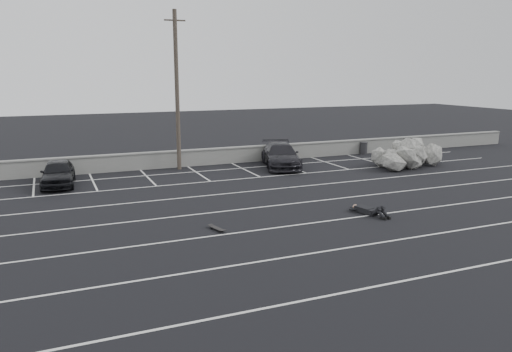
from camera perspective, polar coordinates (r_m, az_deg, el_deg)
name	(u,v)px	position (r m, az deg, el deg)	size (l,w,h in m)	color
ground	(326,221)	(20.44, 8.01, -5.14)	(120.00, 120.00, 0.00)	black
seawall	(216,156)	(32.81, -4.55, 2.32)	(50.00, 0.45, 1.06)	gray
stall_lines	(278,197)	(24.15, 2.50, -2.40)	(36.00, 20.05, 0.01)	silver
car_left	(58,173)	(28.43, -21.69, 0.34)	(1.63, 4.04, 1.38)	black
car_right	(281,155)	(31.69, 2.84, 2.36)	(2.09, 5.13, 1.49)	black
utility_pole	(177,91)	(30.88, -9.02, 9.62)	(1.27, 0.25, 9.54)	#4C4238
trash_bin	(364,148)	(37.51, 12.19, 3.13)	(0.73, 0.73, 0.90)	#2A292C
riprap_pile	(405,158)	(33.29, 16.66, 1.95)	(5.43, 4.47, 1.36)	#A6A59C
person	(364,207)	(21.89, 12.27, -3.48)	(1.46, 2.65, 0.50)	black
skateboard	(217,228)	(19.16, -4.50, -5.99)	(0.42, 0.83, 0.10)	black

